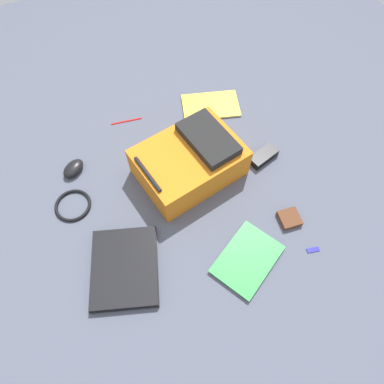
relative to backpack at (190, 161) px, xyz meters
name	(u,v)px	position (x,y,z in m)	size (l,w,h in m)	color
ground_plane	(181,188)	(-0.06, 0.07, -0.08)	(3.31, 3.31, 0.00)	#4C5160
backpack	(190,161)	(0.00, 0.00, 0.00)	(0.39, 0.48, 0.19)	orange
laptop	(125,267)	(-0.31, 0.40, -0.07)	(0.37, 0.33, 0.03)	black
book_comic	(211,106)	(0.32, -0.24, -0.08)	(0.24, 0.32, 0.01)	silver
book_manual	(247,259)	(-0.46, -0.04, -0.07)	(0.29, 0.32, 0.02)	silver
computer_mouse	(73,168)	(0.20, 0.47, -0.06)	(0.07, 0.11, 0.04)	black
cable_coil	(73,205)	(0.03, 0.52, -0.08)	(0.15, 0.15, 0.01)	black
power_brick	(263,156)	(-0.06, -0.33, -0.06)	(0.06, 0.14, 0.04)	black
pen_black	(126,121)	(0.39, 0.17, -0.08)	(0.01, 0.01, 0.15)	red
earbud_pouch	(289,218)	(-0.38, -0.28, -0.07)	(0.08, 0.08, 0.03)	#59331E
usb_stick	(313,250)	(-0.53, -0.30, -0.08)	(0.02, 0.05, 0.01)	#191999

